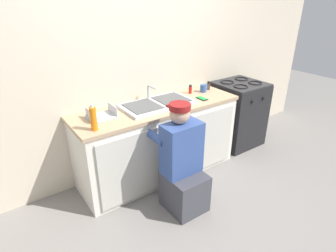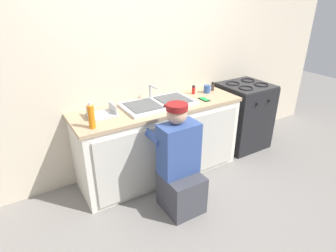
{
  "view_description": "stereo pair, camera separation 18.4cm",
  "coord_description": "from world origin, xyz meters",
  "px_view_note": "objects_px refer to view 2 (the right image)",
  "views": [
    {
      "loc": [
        -1.58,
        -2.13,
        2.0
      ],
      "look_at": [
        0.0,
        0.1,
        0.7
      ],
      "focal_mm": 30.0,
      "sensor_mm": 36.0,
      "label": 1
    },
    {
      "loc": [
        -1.42,
        -2.23,
        2.0
      ],
      "look_at": [
        0.0,
        0.1,
        0.7
      ],
      "focal_mm": 30.0,
      "sensor_mm": 36.0,
      "label": 2
    }
  ],
  "objects_px": {
    "coffee_mug": "(207,89)",
    "cell_phone": "(204,99)",
    "spice_bottle_pepper": "(213,86)",
    "sink_double_basin": "(158,103)",
    "stove_range": "(243,115)",
    "soap_bottle_orange": "(91,117)",
    "plumber_person": "(180,168)",
    "spice_bottle_red": "(194,90)",
    "dish_rack_tray": "(102,114)"
  },
  "relations": [
    {
      "from": "stove_range",
      "to": "plumber_person",
      "type": "height_order",
      "value": "plumber_person"
    },
    {
      "from": "sink_double_basin",
      "to": "soap_bottle_orange",
      "type": "relative_size",
      "value": 3.2
    },
    {
      "from": "spice_bottle_pepper",
      "to": "coffee_mug",
      "type": "xyz_separation_m",
      "value": [
        -0.12,
        -0.03,
        -0.0
      ]
    },
    {
      "from": "stove_range",
      "to": "spice_bottle_red",
      "type": "xyz_separation_m",
      "value": [
        -0.79,
        0.11,
        0.48
      ]
    },
    {
      "from": "stove_range",
      "to": "plumber_person",
      "type": "bearing_deg",
      "value": -156.89
    },
    {
      "from": "coffee_mug",
      "to": "cell_phone",
      "type": "bearing_deg",
      "value": -134.96
    },
    {
      "from": "plumber_person",
      "to": "soap_bottle_orange",
      "type": "distance_m",
      "value": 0.96
    },
    {
      "from": "soap_bottle_orange",
      "to": "stove_range",
      "type": "bearing_deg",
      "value": 5.04
    },
    {
      "from": "stove_range",
      "to": "cell_phone",
      "type": "distance_m",
      "value": 0.93
    },
    {
      "from": "spice_bottle_pepper",
      "to": "sink_double_basin",
      "type": "bearing_deg",
      "value": -173.63
    },
    {
      "from": "sink_double_basin",
      "to": "stove_range",
      "type": "relative_size",
      "value": 0.87
    },
    {
      "from": "stove_range",
      "to": "cell_phone",
      "type": "relative_size",
      "value": 6.54
    },
    {
      "from": "plumber_person",
      "to": "spice_bottle_red",
      "type": "height_order",
      "value": "plumber_person"
    },
    {
      "from": "spice_bottle_pepper",
      "to": "spice_bottle_red",
      "type": "relative_size",
      "value": 1.0
    },
    {
      "from": "plumber_person",
      "to": "soap_bottle_orange",
      "type": "relative_size",
      "value": 4.42
    },
    {
      "from": "coffee_mug",
      "to": "stove_range",
      "type": "bearing_deg",
      "value": -5.64
    },
    {
      "from": "sink_double_basin",
      "to": "plumber_person",
      "type": "xyz_separation_m",
      "value": [
        -0.13,
        -0.64,
        -0.44
      ]
    },
    {
      "from": "spice_bottle_pepper",
      "to": "spice_bottle_red",
      "type": "distance_m",
      "value": 0.29
    },
    {
      "from": "spice_bottle_pepper",
      "to": "spice_bottle_red",
      "type": "height_order",
      "value": "same"
    },
    {
      "from": "sink_double_basin",
      "to": "spice_bottle_red",
      "type": "xyz_separation_m",
      "value": [
        0.56,
        0.11,
        0.03
      ]
    },
    {
      "from": "spice_bottle_pepper",
      "to": "coffee_mug",
      "type": "relative_size",
      "value": 0.83
    },
    {
      "from": "plumber_person",
      "to": "coffee_mug",
      "type": "height_order",
      "value": "plumber_person"
    },
    {
      "from": "stove_range",
      "to": "sink_double_basin",
      "type": "bearing_deg",
      "value": 179.91
    },
    {
      "from": "spice_bottle_red",
      "to": "spice_bottle_pepper",
      "type": "bearing_deg",
      "value": -3.59
    },
    {
      "from": "cell_phone",
      "to": "coffee_mug",
      "type": "bearing_deg",
      "value": 45.04
    },
    {
      "from": "sink_double_basin",
      "to": "plumber_person",
      "type": "bearing_deg",
      "value": -101.76
    },
    {
      "from": "sink_double_basin",
      "to": "stove_range",
      "type": "bearing_deg",
      "value": -0.09
    },
    {
      "from": "dish_rack_tray",
      "to": "cell_phone",
      "type": "bearing_deg",
      "value": -7.78
    },
    {
      "from": "spice_bottle_pepper",
      "to": "soap_bottle_orange",
      "type": "relative_size",
      "value": 0.42
    },
    {
      "from": "plumber_person",
      "to": "soap_bottle_orange",
      "type": "xyz_separation_m",
      "value": [
        -0.67,
        0.44,
        0.53
      ]
    },
    {
      "from": "spice_bottle_pepper",
      "to": "soap_bottle_orange",
      "type": "height_order",
      "value": "soap_bottle_orange"
    },
    {
      "from": "plumber_person",
      "to": "coffee_mug",
      "type": "relative_size",
      "value": 8.76
    },
    {
      "from": "plumber_person",
      "to": "coffee_mug",
      "type": "xyz_separation_m",
      "value": [
        0.86,
        0.69,
        0.47
      ]
    },
    {
      "from": "coffee_mug",
      "to": "dish_rack_tray",
      "type": "distance_m",
      "value": 1.37
    },
    {
      "from": "plumber_person",
      "to": "coffee_mug",
      "type": "bearing_deg",
      "value": 38.97
    },
    {
      "from": "soap_bottle_orange",
      "to": "plumber_person",
      "type": "bearing_deg",
      "value": -33.4
    },
    {
      "from": "spice_bottle_pepper",
      "to": "soap_bottle_orange",
      "type": "xyz_separation_m",
      "value": [
        -1.65,
        -0.29,
        0.06
      ]
    },
    {
      "from": "spice_bottle_red",
      "to": "coffee_mug",
      "type": "xyz_separation_m",
      "value": [
        0.17,
        -0.05,
        -0.0
      ]
    },
    {
      "from": "soap_bottle_orange",
      "to": "cell_phone",
      "type": "height_order",
      "value": "soap_bottle_orange"
    },
    {
      "from": "sink_double_basin",
      "to": "plumber_person",
      "type": "height_order",
      "value": "plumber_person"
    },
    {
      "from": "stove_range",
      "to": "soap_bottle_orange",
      "type": "height_order",
      "value": "soap_bottle_orange"
    },
    {
      "from": "plumber_person",
      "to": "cell_phone",
      "type": "bearing_deg",
      "value": 37.04
    },
    {
      "from": "sink_double_basin",
      "to": "coffee_mug",
      "type": "xyz_separation_m",
      "value": [
        0.73,
        0.06,
        0.03
      ]
    },
    {
      "from": "plumber_person",
      "to": "spice_bottle_red",
      "type": "bearing_deg",
      "value": 47.29
    },
    {
      "from": "plumber_person",
      "to": "spice_bottle_pepper",
      "type": "bearing_deg",
      "value": 36.74
    },
    {
      "from": "sink_double_basin",
      "to": "spice_bottle_pepper",
      "type": "xyz_separation_m",
      "value": [
        0.85,
        0.09,
        0.03
      ]
    },
    {
      "from": "stove_range",
      "to": "coffee_mug",
      "type": "distance_m",
      "value": 0.79
    },
    {
      "from": "coffee_mug",
      "to": "cell_phone",
      "type": "height_order",
      "value": "coffee_mug"
    },
    {
      "from": "stove_range",
      "to": "spice_bottle_red",
      "type": "height_order",
      "value": "spice_bottle_red"
    },
    {
      "from": "soap_bottle_orange",
      "to": "dish_rack_tray",
      "type": "bearing_deg",
      "value": 53.29
    }
  ]
}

